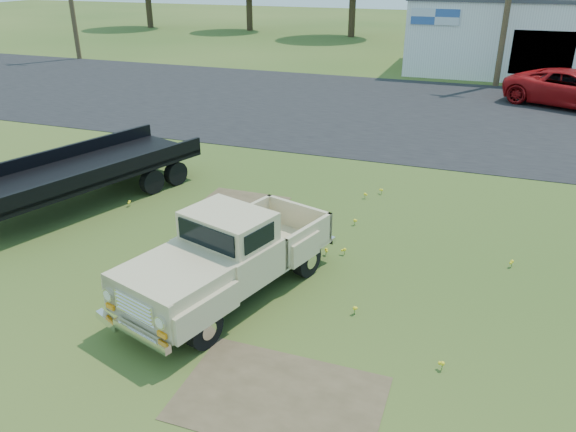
{
  "coord_description": "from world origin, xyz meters",
  "views": [
    {
      "loc": [
        3.79,
        -9.0,
        5.89
      ],
      "look_at": [
        0.19,
        1.0,
        1.04
      ],
      "focal_mm": 35.0,
      "sensor_mm": 36.0,
      "label": 1
    }
  ],
  "objects_px": {
    "vintage_pickup_truck": "(230,254)",
    "flatbed_trailer": "(79,167)",
    "red_pickup": "(573,89)",
    "dark_sedan": "(571,89)"
  },
  "relations": [
    {
      "from": "vintage_pickup_truck",
      "to": "dark_sedan",
      "type": "relative_size",
      "value": 1.15
    },
    {
      "from": "vintage_pickup_truck",
      "to": "red_pickup",
      "type": "relative_size",
      "value": 0.85
    },
    {
      "from": "dark_sedan",
      "to": "red_pickup",
      "type": "bearing_deg",
      "value": -154.25
    },
    {
      "from": "flatbed_trailer",
      "to": "dark_sedan",
      "type": "bearing_deg",
      "value": 70.11
    },
    {
      "from": "flatbed_trailer",
      "to": "vintage_pickup_truck",
      "type": "bearing_deg",
      "value": -7.92
    },
    {
      "from": "vintage_pickup_truck",
      "to": "red_pickup",
      "type": "height_order",
      "value": "vintage_pickup_truck"
    },
    {
      "from": "vintage_pickup_truck",
      "to": "flatbed_trailer",
      "type": "xyz_separation_m",
      "value": [
        -5.7,
        2.88,
        0.09
      ]
    },
    {
      "from": "vintage_pickup_truck",
      "to": "flatbed_trailer",
      "type": "relative_size",
      "value": 0.68
    },
    {
      "from": "flatbed_trailer",
      "to": "dark_sedan",
      "type": "xyz_separation_m",
      "value": [
        13.24,
        16.51,
        -0.26
      ]
    },
    {
      "from": "flatbed_trailer",
      "to": "red_pickup",
      "type": "relative_size",
      "value": 1.26
    }
  ]
}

